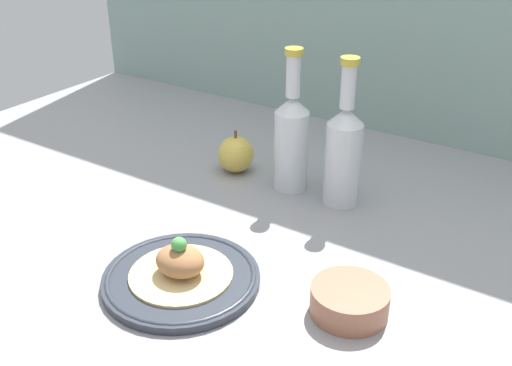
{
  "coord_description": "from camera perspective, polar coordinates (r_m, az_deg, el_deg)",
  "views": [
    {
      "loc": [
        37.24,
        -67.32,
        51.51
      ],
      "look_at": [
        -7.54,
        1.17,
        9.07
      ],
      "focal_mm": 42.0,
      "sensor_mm": 36.0,
      "label": 1
    }
  ],
  "objects": [
    {
      "name": "dipping_bowl",
      "position": [
        0.8,
        8.9,
        -11.0
      ],
      "size": [
        10.35,
        10.35,
        3.9
      ],
      "color": "#996047",
      "rests_on": "ground_plane"
    },
    {
      "name": "apple",
      "position": [
        1.15,
        -1.93,
        2.75
      ],
      "size": [
        7.01,
        7.01,
        8.35
      ],
      "color": "gold",
      "rests_on": "ground_plane"
    },
    {
      "name": "plate",
      "position": [
        0.86,
        -7.13,
        -8.96
      ],
      "size": [
        22.29,
        22.29,
        1.47
      ],
      "color": "#2D333D",
      "rests_on": "ground_plane"
    },
    {
      "name": "cider_bottle_left",
      "position": [
        1.06,
        3.4,
        4.27
      ],
      "size": [
        6.22,
        6.22,
        25.92
      ],
      "color": "silver",
      "rests_on": "ground_plane"
    },
    {
      "name": "plated_food",
      "position": [
        0.85,
        -7.22,
        -7.71
      ],
      "size": [
        14.68,
        14.68,
        6.23
      ],
      "color": "#D6BC7F",
      "rests_on": "plate"
    },
    {
      "name": "ground_plane",
      "position": [
        0.94,
        3.5,
        -7.47
      ],
      "size": [
        180.0,
        110.0,
        4.0
      ],
      "primitive_type": "cube",
      "color": "gray"
    },
    {
      "name": "cider_bottle_right",
      "position": [
        1.02,
        8.34,
        3.01
      ],
      "size": [
        6.22,
        6.22,
        25.92
      ],
      "color": "silver",
      "rests_on": "ground_plane"
    }
  ]
}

